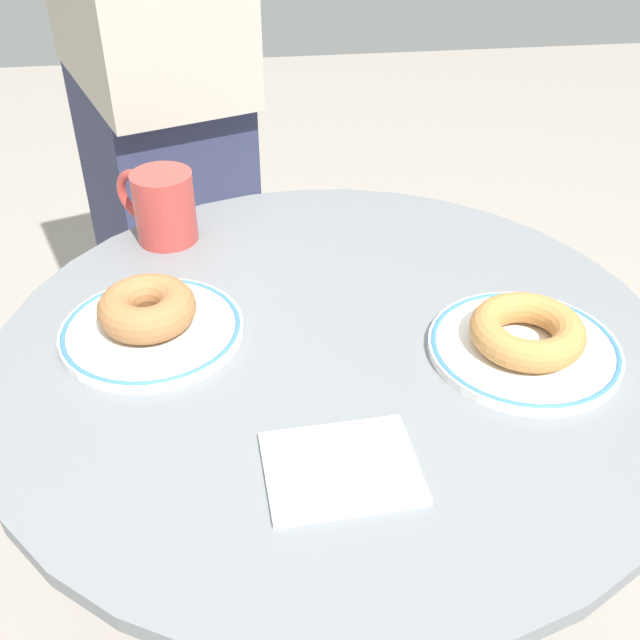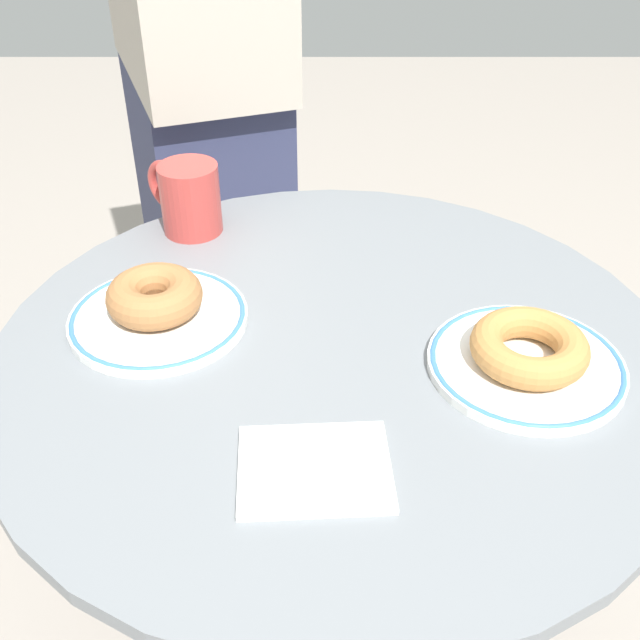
% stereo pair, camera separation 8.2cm
% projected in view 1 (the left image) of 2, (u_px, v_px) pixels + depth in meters
% --- Properties ---
extents(cafe_table, '(0.74, 0.74, 0.75)m').
position_uv_depth(cafe_table, '(332.00, 487.00, 0.96)').
color(cafe_table, slate).
rests_on(cafe_table, ground).
extents(plate_left, '(0.20, 0.20, 0.01)m').
position_uv_depth(plate_left, '(152.00, 330.00, 0.83)').
color(plate_left, white).
rests_on(plate_left, cafe_table).
extents(plate_right, '(0.20, 0.20, 0.01)m').
position_uv_depth(plate_right, '(524.00, 348.00, 0.81)').
color(plate_right, white).
rests_on(plate_right, cafe_table).
extents(donut_cinnamon, '(0.13, 0.13, 0.04)m').
position_uv_depth(donut_cinnamon, '(147.00, 308.00, 0.82)').
color(donut_cinnamon, '#A36B3D').
rests_on(donut_cinnamon, plate_left).
extents(donut_old_fashioned, '(0.13, 0.13, 0.03)m').
position_uv_depth(donut_old_fashioned, '(527.00, 331.00, 0.79)').
color(donut_old_fashioned, '#BC7F42').
rests_on(donut_old_fashioned, plate_right).
extents(paper_napkin, '(0.14, 0.11, 0.01)m').
position_uv_depth(paper_napkin, '(341.00, 468.00, 0.67)').
color(paper_napkin, white).
rests_on(paper_napkin, cafe_table).
extents(coffee_mug, '(0.11, 0.10, 0.09)m').
position_uv_depth(coffee_mug, '(162.00, 206.00, 0.98)').
color(coffee_mug, '#B73D38').
rests_on(coffee_mug, cafe_table).
extents(person_figure, '(0.35, 0.46, 1.61)m').
position_uv_depth(person_figure, '(157.00, 118.00, 1.26)').
color(person_figure, '#2D3351').
rests_on(person_figure, ground).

